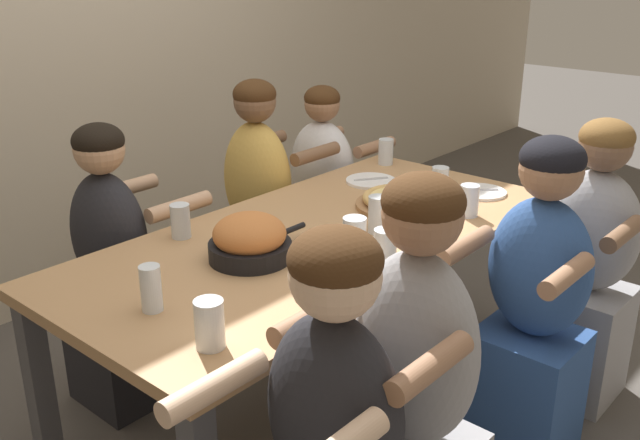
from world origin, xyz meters
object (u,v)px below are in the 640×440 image
object	(u,v)px
diner_far_right	(323,205)
diner_far_midright	(259,220)
empty_plate_b	(480,192)
diner_near_midright	(533,314)
pizza_board_main	(401,201)
drinking_glass_a	(439,230)
drinking_glass_i	(354,237)
drinking_glass_d	(469,201)
drinking_glass_f	(386,153)
drinking_glass_j	(385,252)
skillet_bowl	(250,240)
empty_plate_a	(371,181)
drinking_glass_e	(181,223)
drinking_glass_c	(210,324)
diner_far_midleft	(115,281)
drinking_glass_g	(378,216)
diner_near_midleft	(411,406)
drinking_glass_h	(151,291)
drinking_glass_b	(440,182)

from	to	relation	value
diner_far_right	diner_far_midright	distance (m)	0.45
empty_plate_b	diner_near_midright	size ratio (longest dim) A/B	0.18
pizza_board_main	diner_far_midright	xyz separation A→B (m)	(-0.06, 0.74, -0.25)
drinking_glass_a	drinking_glass_i	xyz separation A→B (m)	(-0.26, 0.16, 0.01)
drinking_glass_d	drinking_glass_f	xyz separation A→B (m)	(0.36, 0.65, -0.01)
drinking_glass_j	pizza_board_main	bearing A→B (deg)	30.01
skillet_bowl	empty_plate_a	xyz separation A→B (m)	(0.91, 0.20, -0.06)
empty_plate_b	diner_far_midright	world-z (taller)	diner_far_midright
diner_far_right	drinking_glass_j	bearing A→B (deg)	-40.83
diner_far_midright	diner_near_midright	bearing A→B (deg)	-0.44
drinking_glass_d	drinking_glass_e	size ratio (longest dim) A/B	1.01
drinking_glass_j	drinking_glass_d	bearing A→B (deg)	4.16
drinking_glass_d	drinking_glass_a	bearing A→B (deg)	-167.34
drinking_glass_c	diner_far_midright	world-z (taller)	diner_far_midright
drinking_glass_f	diner_near_midright	distance (m)	1.18
diner_far_midleft	drinking_glass_g	bearing A→B (deg)	34.69
drinking_glass_e	diner_near_midright	size ratio (longest dim) A/B	0.10
empty_plate_a	drinking_glass_c	size ratio (longest dim) A/B	1.67
pizza_board_main	diner_far_right	distance (m)	0.89
pizza_board_main	skillet_bowl	size ratio (longest dim) A/B	0.90
diner_far_midleft	drinking_glass_a	bearing A→B (deg)	29.73
drinking_glass_e	diner_far_midleft	world-z (taller)	diner_far_midleft
skillet_bowl	drinking_glass_i	world-z (taller)	skillet_bowl
empty_plate_a	diner_far_midleft	bearing A→B (deg)	155.80
drinking_glass_a	diner_near_midleft	distance (m)	0.70
diner_near_midleft	diner_far_midright	size ratio (longest dim) A/B	1.02
pizza_board_main	drinking_glass_h	size ratio (longest dim) A/B	2.61
drinking_glass_f	empty_plate_a	bearing A→B (deg)	-156.20
skillet_bowl	empty_plate_b	bearing A→B (deg)	-12.18
drinking_glass_j	drinking_glass_a	bearing A→B (deg)	-6.24
drinking_glass_j	diner_far_midright	distance (m)	1.16
drinking_glass_h	drinking_glass_i	distance (m)	0.69
drinking_glass_a	empty_plate_a	bearing A→B (deg)	55.58
skillet_bowl	diner_far_midleft	bearing A→B (deg)	99.33
drinking_glass_e	diner_near_midright	world-z (taller)	diner_near_midright
skillet_bowl	empty_plate_a	size ratio (longest dim) A/B	1.80
drinking_glass_a	drinking_glass_h	bearing A→B (deg)	158.87
empty_plate_a	drinking_glass_c	bearing A→B (deg)	-159.08
drinking_glass_a	drinking_glass_b	xyz separation A→B (m)	(0.49, 0.31, -0.01)
empty_plate_a	diner_far_right	size ratio (longest dim) A/B	0.20
empty_plate_b	drinking_glass_i	size ratio (longest dim) A/B	1.57
drinking_glass_b	drinking_glass_e	world-z (taller)	drinking_glass_e
drinking_glass_d	drinking_glass_g	xyz separation A→B (m)	(-0.36, 0.16, 0.00)
diner_far_right	diner_near_midright	bearing A→B (deg)	-18.63
drinking_glass_c	diner_near_midright	world-z (taller)	diner_near_midright
empty_plate_b	drinking_glass_g	size ratio (longest dim) A/B	1.58
drinking_glass_a	drinking_glass_e	distance (m)	0.90
diner_far_midright	diner_far_midleft	size ratio (longest dim) A/B	1.05
drinking_glass_g	diner_far_right	bearing A→B (deg)	51.63
pizza_board_main	diner_far_right	xyz separation A→B (m)	(0.39, 0.74, -0.30)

